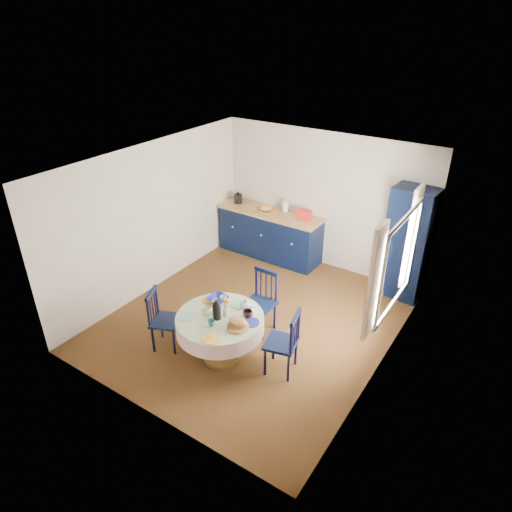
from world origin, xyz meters
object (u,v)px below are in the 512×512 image
(mug_c, at_px, (248,314))
(chair_left, at_px, (163,319))
(dining_table, at_px, (221,324))
(mug_b, at_px, (211,323))
(chair_far, at_px, (261,301))
(mug_d, at_px, (223,299))
(cobalt_bowl, at_px, (218,299))
(pantry_cabinet, at_px, (408,244))
(mug_a, at_px, (208,310))
(chair_right, at_px, (284,342))
(kitchen_counter, at_px, (270,233))

(mug_c, bearing_deg, chair_left, -160.59)
(dining_table, relative_size, mug_b, 12.71)
(chair_far, distance_m, mug_d, 0.67)
(mug_b, distance_m, cobalt_bowl, 0.56)
(pantry_cabinet, xyz_separation_m, mug_c, (-1.22, -2.80, -0.19))
(mug_a, relative_size, mug_c, 0.91)
(pantry_cabinet, relative_size, chair_right, 2.03)
(kitchen_counter, relative_size, cobalt_bowl, 7.59)
(kitchen_counter, xyz_separation_m, dining_table, (1.07, -2.96, 0.11))
(chair_left, distance_m, cobalt_bowl, 0.83)
(mug_b, bearing_deg, mug_d, 110.93)
(pantry_cabinet, relative_size, mug_a, 16.05)
(mug_d, relative_size, cobalt_bowl, 0.36)
(chair_right, bearing_deg, chair_far, -141.16)
(kitchen_counter, xyz_separation_m, chair_left, (0.21, -3.17, -0.02))
(kitchen_counter, height_order, pantry_cabinet, pantry_cabinet)
(chair_far, distance_m, mug_c, 0.77)
(chair_right, relative_size, mug_c, 7.18)
(mug_a, relative_size, cobalt_bowl, 0.43)
(chair_far, xyz_separation_m, mug_a, (-0.26, -0.90, 0.27))
(mug_d, bearing_deg, mug_a, -92.82)
(kitchen_counter, bearing_deg, mug_c, -62.95)
(chair_far, distance_m, mug_b, 1.12)
(dining_table, distance_m, chair_right, 0.87)
(chair_left, bearing_deg, cobalt_bowl, -75.16)
(chair_far, bearing_deg, mug_d, -112.75)
(mug_a, bearing_deg, mug_d, 87.18)
(pantry_cabinet, relative_size, mug_b, 20.56)
(kitchen_counter, xyz_separation_m, mug_a, (0.88, -2.98, 0.28))
(chair_right, relative_size, mug_a, 7.92)
(chair_far, xyz_separation_m, mug_c, (0.24, -0.68, 0.27))
(kitchen_counter, relative_size, mug_d, 20.99)
(chair_left, bearing_deg, pantry_cabinet, -60.28)
(chair_right, height_order, mug_a, chair_right)
(mug_c, bearing_deg, chair_right, 8.14)
(cobalt_bowl, bearing_deg, mug_b, -60.74)
(chair_left, relative_size, chair_far, 0.93)
(chair_right, xyz_separation_m, mug_a, (-1.02, -0.29, 0.28))
(pantry_cabinet, distance_m, mug_c, 3.06)
(mug_a, xyz_separation_m, mug_b, (0.22, -0.19, -0.00))
(cobalt_bowl, bearing_deg, chair_far, 61.99)
(chair_right, bearing_deg, mug_c, -94.48)
(kitchen_counter, height_order, chair_far, kitchen_counter)
(pantry_cabinet, distance_m, mug_d, 3.19)
(chair_right, relative_size, cobalt_bowl, 3.42)
(mug_d, bearing_deg, cobalt_bowl, -153.98)
(mug_d, bearing_deg, chair_far, 66.40)
(chair_left, bearing_deg, mug_c, -94.26)
(chair_far, height_order, mug_b, chair_far)
(pantry_cabinet, bearing_deg, dining_table, -112.24)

